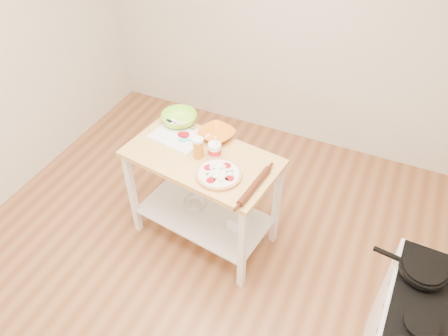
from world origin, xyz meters
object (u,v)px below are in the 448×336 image
object	(u,v)px
shelf_glass_bowl	(195,203)
rolling_pin	(254,186)
spatula	(187,141)
skillet	(422,269)
knife	(177,123)
prep_island	(203,181)
shelf_bin	(237,222)
cutting_board	(179,135)
orange_bowl	(216,134)
green_bowl	(179,119)
yogurt_tub	(215,150)
beer_pint	(198,148)
pizza	(219,174)

from	to	relation	value
shelf_glass_bowl	rolling_pin	bearing A→B (deg)	-18.94
spatula	rolling_pin	distance (m)	0.71
skillet	knife	world-z (taller)	skillet
prep_island	shelf_bin	world-z (taller)	prep_island
cutting_board	rolling_pin	xyz separation A→B (m)	(0.76, -0.30, 0.02)
prep_island	orange_bowl	bearing A→B (deg)	88.87
shelf_bin	green_bowl	bearing A→B (deg)	155.09
knife	green_bowl	xyz separation A→B (m)	(0.01, 0.03, 0.03)
knife	orange_bowl	world-z (taller)	orange_bowl
yogurt_tub	shelf_bin	distance (m)	0.68
yogurt_tub	prep_island	bearing A→B (deg)	-158.76
skillet	spatula	bearing A→B (deg)	170.74
rolling_pin	beer_pint	bearing A→B (deg)	164.08
shelf_glass_bowl	shelf_bin	bearing A→B (deg)	-8.63
orange_bowl	beer_pint	distance (m)	0.26
spatula	beer_pint	distance (m)	0.20
yogurt_tub	shelf_glass_bowl	size ratio (longest dim) A/B	1.10
cutting_board	rolling_pin	distance (m)	0.81
spatula	shelf_glass_bowl	distance (m)	0.63
shelf_bin	shelf_glass_bowl	bearing A→B (deg)	171.37
yogurt_tub	rolling_pin	bearing A→B (deg)	-25.91
prep_island	skillet	size ratio (longest dim) A/B	2.99
yogurt_tub	cutting_board	bearing A→B (deg)	163.55
pizza	knife	xyz separation A→B (m)	(-0.57, 0.40, 0.00)
prep_island	orange_bowl	size ratio (longest dim) A/B	4.63
cutting_board	beer_pint	world-z (taller)	beer_pint
pizza	yogurt_tub	bearing A→B (deg)	123.98
orange_bowl	shelf_glass_bowl	bearing A→B (deg)	-122.03
beer_pint	yogurt_tub	size ratio (longest dim) A/B	0.78
rolling_pin	skillet	bearing A→B (deg)	-13.85
shelf_bin	beer_pint	bearing A→B (deg)	179.69
prep_island	cutting_board	bearing A→B (deg)	152.38
knife	green_bowl	bearing A→B (deg)	82.43
rolling_pin	shelf_glass_bowl	xyz separation A→B (m)	(-0.60, 0.21, -0.63)
cutting_board	orange_bowl	xyz separation A→B (m)	(0.28, 0.10, 0.02)
prep_island	pizza	size ratio (longest dim) A/B	3.70
rolling_pin	shelf_bin	bearing A→B (deg)	140.78
prep_island	shelf_bin	xyz separation A→B (m)	(0.31, -0.01, -0.33)
cutting_board	yogurt_tub	xyz separation A→B (m)	(0.37, -0.11, 0.05)
prep_island	green_bowl	distance (m)	0.55
prep_island	green_bowl	bearing A→B (deg)	140.05
spatula	rolling_pin	bearing A→B (deg)	-19.16
knife	green_bowl	distance (m)	0.04
cutting_board	knife	size ratio (longest dim) A/B	1.63
green_bowl	shelf_bin	world-z (taller)	green_bowl
pizza	spatula	xyz separation A→B (m)	(-0.39, 0.24, -0.00)
skillet	beer_pint	distance (m)	1.66
spatula	orange_bowl	bearing A→B (deg)	41.25
rolling_pin	shelf_bin	distance (m)	0.64
prep_island	cutting_board	distance (m)	0.40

